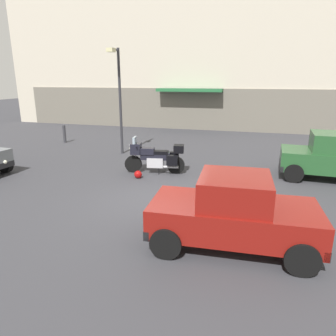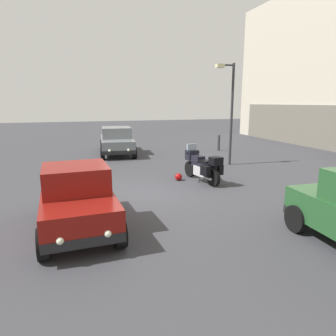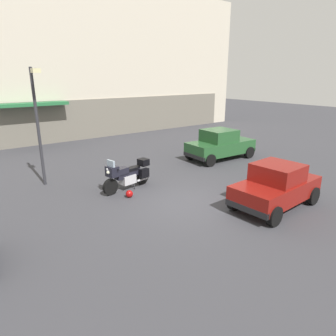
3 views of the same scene
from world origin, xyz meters
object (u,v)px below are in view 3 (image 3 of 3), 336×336
(car_hatchback_near, at_px, (220,145))
(helmet, at_px, (129,194))
(car_compact_side, at_px, (276,186))
(streetlamp_curbside, at_px, (38,116))
(motorcycle, at_px, (128,174))

(car_hatchback_near, bearing_deg, helmet, -162.56)
(car_compact_side, xyz_separation_m, streetlamp_curbside, (-5.74, 7.04, 2.11))
(motorcycle, relative_size, car_compact_side, 0.64)
(helmet, xyz_separation_m, car_hatchback_near, (6.73, 1.79, 0.67))
(streetlamp_curbside, bearing_deg, car_hatchback_near, -9.30)
(helmet, bearing_deg, car_hatchback_near, 14.88)
(helmet, distance_m, car_hatchback_near, 7.00)
(helmet, height_order, car_compact_side, car_compact_side)
(car_hatchback_near, height_order, streetlamp_curbside, streetlamp_curbside)
(helmet, xyz_separation_m, car_compact_side, (3.61, -3.80, 0.63))
(helmet, relative_size, car_hatchback_near, 0.07)
(car_compact_side, bearing_deg, streetlamp_curbside, 126.15)
(motorcycle, xyz_separation_m, helmet, (-0.40, -0.80, -0.48))
(car_hatchback_near, distance_m, streetlamp_curbside, 9.22)
(car_hatchback_near, bearing_deg, streetlamp_curbside, 173.25)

